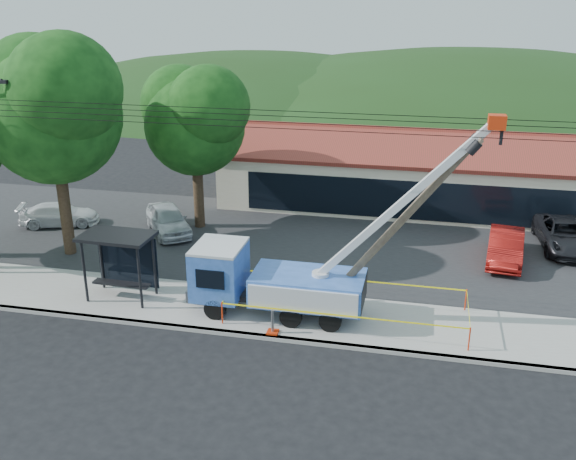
% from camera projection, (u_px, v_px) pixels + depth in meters
% --- Properties ---
extents(ground, '(120.00, 120.00, 0.00)m').
position_uv_depth(ground, '(265.00, 371.00, 22.20)').
color(ground, black).
rests_on(ground, ground).
extents(curb, '(60.00, 0.25, 0.15)m').
position_uv_depth(curb, '(278.00, 339.00, 24.09)').
color(curb, '#A09C96').
rests_on(curb, ground).
extents(sidewalk, '(60.00, 4.00, 0.15)m').
position_uv_depth(sidewalk, '(289.00, 315.00, 25.83)').
color(sidewalk, '#A09C96').
rests_on(sidewalk, ground).
extents(parking_lot, '(60.00, 12.00, 0.10)m').
position_uv_depth(parking_lot, '(322.00, 243.00, 33.15)').
color(parking_lot, '#28282B').
rests_on(parking_lot, ground).
extents(strip_mall, '(22.50, 8.53, 4.67)m').
position_uv_depth(strip_mall, '(409.00, 173.00, 39.00)').
color(strip_mall, beige).
rests_on(strip_mall, ground).
extents(tree_west_near, '(7.56, 6.72, 10.80)m').
position_uv_depth(tree_west_near, '(51.00, 103.00, 29.26)').
color(tree_west_near, '#332316').
rests_on(tree_west_near, ground).
extents(tree_lot, '(6.30, 5.60, 8.94)m').
position_uv_depth(tree_lot, '(194.00, 116.00, 33.29)').
color(tree_lot, '#332316').
rests_on(tree_lot, ground).
extents(hill_west, '(78.40, 56.00, 28.00)m').
position_uv_depth(hill_west, '(257.00, 101.00, 75.47)').
color(hill_west, '#1D3914').
rests_on(hill_west, ground).
extents(hill_center, '(89.60, 64.00, 32.00)m').
position_uv_depth(hill_center, '(476.00, 109.00, 70.47)').
color(hill_center, '#1D3914').
rests_on(hill_center, ground).
extents(utility_truck, '(11.36, 3.68, 8.34)m').
position_uv_depth(utility_truck, '(274.00, 279.00, 25.38)').
color(utility_truck, black).
rests_on(utility_truck, ground).
extents(leaning_pole, '(6.35, 1.72, 8.28)m').
position_uv_depth(leaning_pole, '(407.00, 215.00, 23.61)').
color(leaning_pole, brown).
rests_on(leaning_pole, ground).
extents(bus_shelter, '(2.99, 1.89, 2.83)m').
position_uv_depth(bus_shelter, '(120.00, 250.00, 26.57)').
color(bus_shelter, black).
rests_on(bus_shelter, ground).
extents(caution_tape, '(9.35, 3.23, 0.93)m').
position_uv_depth(caution_tape, '(347.00, 301.00, 25.31)').
color(caution_tape, red).
rests_on(caution_tape, ground).
extents(car_silver, '(4.01, 4.62, 1.50)m').
position_uv_depth(car_silver, '(169.00, 234.00, 34.53)').
color(car_silver, silver).
rests_on(car_silver, ground).
extents(car_red, '(2.10, 4.67, 1.49)m').
position_uv_depth(car_red, '(503.00, 263.00, 30.94)').
color(car_red, maroon).
rests_on(car_red, ground).
extents(car_white, '(4.56, 3.01, 1.23)m').
position_uv_depth(car_white, '(61.00, 226.00, 35.65)').
color(car_white, white).
rests_on(car_white, ground).
extents(car_dark, '(2.71, 5.36, 1.45)m').
position_uv_depth(car_dark, '(563.00, 250.00, 32.48)').
color(car_dark, black).
rests_on(car_dark, ground).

